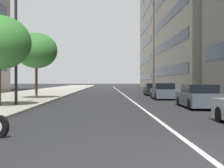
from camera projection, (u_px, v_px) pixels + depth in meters
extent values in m
plane|color=#262628|center=(214.00, 162.00, 6.06)|extent=(400.00, 400.00, 0.00)
cube|color=#A39E93|center=(33.00, 94.00, 35.84)|extent=(160.00, 8.88, 0.15)
cube|color=silver|center=(122.00, 93.00, 41.06)|extent=(110.00, 0.16, 0.01)
cylinder|color=black|center=(220.00, 115.00, 11.87)|extent=(0.62, 0.23, 0.62)
cube|color=#4C515B|center=(198.00, 99.00, 18.53)|extent=(4.76, 2.04, 0.76)
cube|color=black|center=(199.00, 89.00, 18.31)|extent=(2.36, 1.80, 0.51)
cylinder|color=black|center=(179.00, 101.00, 20.10)|extent=(0.63, 0.24, 0.62)
cylinder|color=black|center=(205.00, 101.00, 20.06)|extent=(0.63, 0.24, 0.62)
cylinder|color=black|center=(190.00, 104.00, 17.00)|extent=(0.63, 0.24, 0.62)
cylinder|color=black|center=(221.00, 105.00, 16.97)|extent=(0.63, 0.24, 0.62)
cube|color=#4C515B|center=(163.00, 93.00, 27.39)|extent=(4.35, 1.90, 0.76)
cube|color=black|center=(163.00, 86.00, 27.20)|extent=(2.21, 1.70, 0.53)
cylinder|color=black|center=(152.00, 95.00, 28.81)|extent=(0.62, 0.23, 0.62)
cylinder|color=black|center=(169.00, 95.00, 28.81)|extent=(0.62, 0.23, 0.62)
cylinder|color=black|center=(156.00, 96.00, 25.97)|extent=(0.62, 0.23, 0.62)
cylinder|color=black|center=(175.00, 96.00, 25.96)|extent=(0.62, 0.23, 0.62)
cube|color=black|center=(153.00, 91.00, 34.58)|extent=(4.15, 1.91, 0.73)
cube|color=black|center=(153.00, 86.00, 34.54)|extent=(2.30, 1.72, 0.51)
cylinder|color=black|center=(145.00, 92.00, 35.94)|extent=(0.63, 0.24, 0.62)
cylinder|color=black|center=(159.00, 92.00, 35.93)|extent=(0.63, 0.24, 0.62)
cylinder|color=black|center=(147.00, 93.00, 33.24)|extent=(0.63, 0.24, 0.62)
cylinder|color=black|center=(162.00, 93.00, 33.23)|extent=(0.63, 0.24, 0.62)
cylinder|color=#232326|center=(16.00, 34.00, 19.14)|extent=(0.18, 0.18, 8.93)
cube|color=gold|center=(14.00, 31.00, 18.79)|extent=(0.56, 0.03, 1.10)
cube|color=gold|center=(17.00, 33.00, 19.49)|extent=(0.56, 0.03, 1.10)
cylinder|color=#473323|center=(36.00, 82.00, 26.55)|extent=(0.22, 0.22, 2.79)
ellipsoid|color=#387A33|center=(36.00, 51.00, 26.52)|extent=(3.65, 3.65, 3.10)
cube|color=#232D3D|center=(168.00, 71.00, 51.11)|extent=(25.68, 0.08, 1.50)
cube|color=#232D3D|center=(168.00, 44.00, 51.07)|extent=(25.68, 0.08, 1.50)
cube|color=#232D3D|center=(168.00, 17.00, 51.03)|extent=(25.68, 0.08, 1.50)
cube|color=beige|center=(184.00, 21.00, 80.62)|extent=(25.61, 20.32, 35.56)
cube|color=#384756|center=(145.00, 77.00, 80.55)|extent=(23.05, 0.08, 1.50)
cube|color=#384756|center=(145.00, 60.00, 80.51)|extent=(23.05, 0.08, 1.50)
cube|color=#384756|center=(145.00, 44.00, 80.47)|extent=(23.05, 0.08, 1.50)
cube|color=#384756|center=(145.00, 27.00, 80.43)|extent=(23.05, 0.08, 1.50)
cube|color=#384756|center=(145.00, 11.00, 80.39)|extent=(23.05, 0.08, 1.50)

